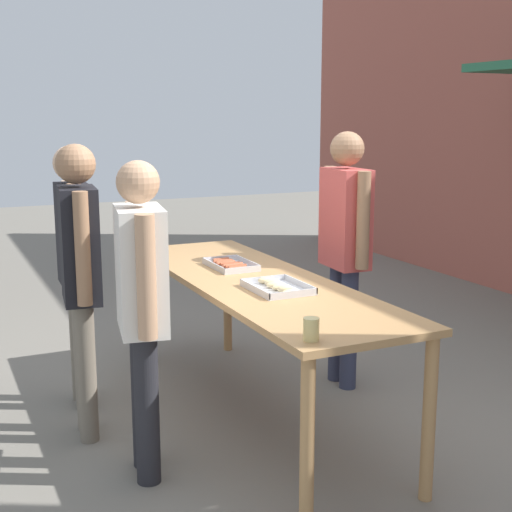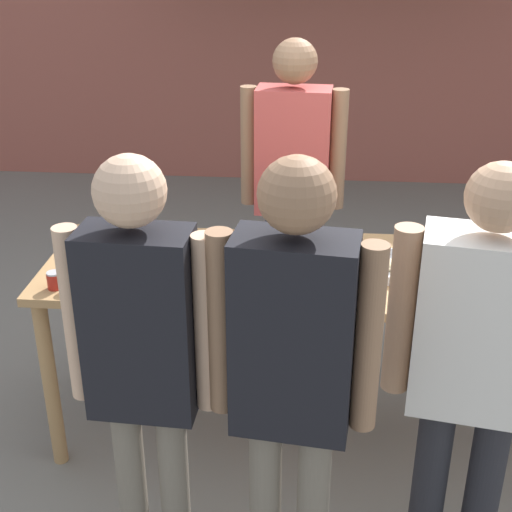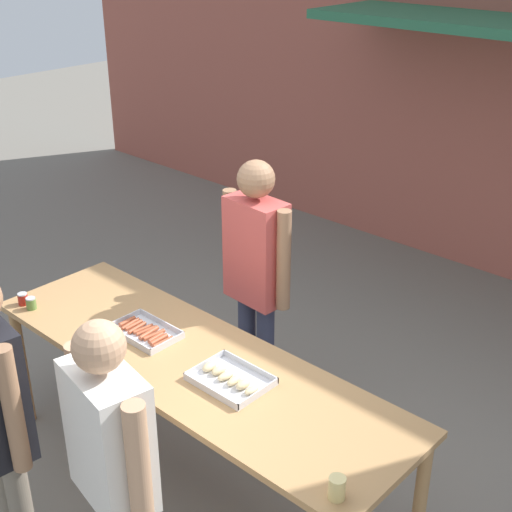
% 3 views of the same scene
% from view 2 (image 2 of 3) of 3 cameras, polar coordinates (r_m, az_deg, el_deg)
% --- Properties ---
extents(ground_plane, '(24.00, 24.00, 0.00)m').
position_cam_2_polar(ground_plane, '(3.84, 5.99, -13.50)').
color(ground_plane, slate).
extents(serving_table, '(2.77, 0.84, 0.93)m').
position_cam_2_polar(serving_table, '(3.38, 6.63, -2.38)').
color(serving_table, tan).
rests_on(serving_table, ground).
extents(food_tray_sausages, '(0.41, 0.26, 0.04)m').
position_cam_2_polar(food_tray_sausages, '(3.33, 0.04, -0.55)').
color(food_tray_sausages, silver).
rests_on(food_tray_sausages, serving_table).
extents(food_tray_buns, '(0.41, 0.31, 0.05)m').
position_cam_2_polar(food_tray_buns, '(3.35, 12.19, -0.92)').
color(food_tray_buns, silver).
rests_on(food_tray_buns, serving_table).
extents(condiment_jar_mustard, '(0.06, 0.06, 0.08)m').
position_cam_2_polar(condiment_jar_mustard, '(3.24, -15.84, -1.88)').
color(condiment_jar_mustard, '#B22319').
rests_on(condiment_jar_mustard, serving_table).
extents(condiment_jar_ketchup, '(0.06, 0.06, 0.08)m').
position_cam_2_polar(condiment_jar_ketchup, '(3.22, -14.31, -1.92)').
color(condiment_jar_ketchup, '#567A38').
rests_on(condiment_jar_ketchup, serving_table).
extents(person_server_behind_table, '(0.59, 0.25, 1.85)m').
position_cam_2_polar(person_server_behind_table, '(4.03, 2.94, 6.72)').
color(person_server_behind_table, '#333851').
rests_on(person_server_behind_table, ground).
extents(person_customer_holding_hotdog, '(0.53, 0.23, 1.77)m').
position_cam_2_polar(person_customer_holding_hotdog, '(2.46, -9.07, -7.57)').
color(person_customer_holding_hotdog, '#756B5B').
rests_on(person_customer_holding_hotdog, ground).
extents(person_customer_with_cup, '(0.62, 0.31, 1.73)m').
position_cam_2_polar(person_customer_with_cup, '(2.59, 17.19, -7.81)').
color(person_customer_with_cup, '#232328').
rests_on(person_customer_with_cup, ground).
extents(person_customer_waiting_in_line, '(0.55, 0.26, 1.80)m').
position_cam_2_polar(person_customer_waiting_in_line, '(2.33, 2.93, -8.83)').
color(person_customer_waiting_in_line, '#756B5B').
rests_on(person_customer_waiting_in_line, ground).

